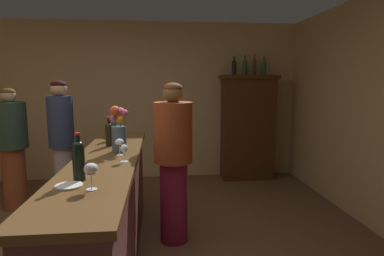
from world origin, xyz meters
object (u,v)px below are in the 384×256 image
Objects in this scene: wine_glass_mid at (124,149)px; wine_glass_front at (91,170)px; wine_glass_spare at (119,143)px; patron_in_navy at (12,145)px; wine_bottle_merlot at (109,133)px; bar_counter at (108,213)px; bartender at (174,157)px; display_bottle_midleft at (245,66)px; display_cabinet at (248,125)px; display_bottle_left at (234,67)px; wine_glass_rear at (113,129)px; wine_bottle_riesling at (79,159)px; display_bottle_midright at (264,67)px; flower_arrangement at (119,130)px; display_bottle_center at (254,66)px; patron_in_grey at (62,139)px; wine_bottle_malbec at (113,129)px; cheese_plate at (69,186)px.

wine_glass_front is at bearing -100.54° from wine_glass_mid.
wine_glass_spare is 2.06m from patron_in_navy.
wine_bottle_merlot is at bearing 29.50° from patron_in_navy.
wine_glass_spare is at bearing 40.04° from bar_counter.
patron_in_navy is 2.26m from bartender.
bar_counter is 8.58× the size of display_bottle_midleft.
display_cabinet is 1.00m from display_bottle_left.
wine_glass_rear reaches higher than bar_counter.
display_cabinet reaches higher than wine_bottle_merlot.
wine_bottle_riesling is 3.88m from display_bottle_midright.
display_cabinet reaches higher than wine_glass_spare.
wine_glass_front is 1.36m from bartender.
display_bottle_center is at bearing 48.98° from flower_arrangement.
wine_bottle_riesling is 0.19× the size of patron_in_grey.
display_bottle_midleft is 2.99m from patron_in_grey.
display_bottle_midleft is at bearing 53.16° from bar_counter.
display_bottle_midright is (0.24, -0.00, 0.97)m from display_cabinet.
wine_bottle_malbec is 2.84m from display_bottle_midright.
display_bottle_midright reaches higher than display_cabinet.
display_bottle_midright is at bearing 79.75° from patron_in_navy.
wine_glass_rear is 2.77m from display_bottle_midright.
wine_glass_spare is 0.10× the size of patron_in_navy.
patron_in_grey is (-2.69, -1.08, 0.02)m from display_cabinet.
wine_bottle_malbec is 0.81m from wine_glass_spare.
bartender is (-1.08, -2.06, -0.99)m from display_bottle_left.
wine_bottle_riesling is at bearing -89.58° from wine_glass_rear.
wine_glass_spare is at bearing -78.99° from wine_glass_rear.
display_bottle_left is at bearing 38.81° from wine_glass_rear.
patron_in_grey is (-0.66, 2.13, -0.07)m from cheese_plate.
bartender is (1.99, -1.06, 0.04)m from patron_in_navy.
patron_in_grey reaches higher than wine_glass_mid.
bar_counter is at bearing -126.84° from display_bottle_midleft.
wine_glass_front is 3.98m from display_bottle_midright.
wine_glass_mid is at bearing -78.11° from wine_glass_rear.
wine_glass_mid is at bearing 79.46° from wine_glass_front.
display_bottle_left is (1.72, 1.93, 0.75)m from wine_bottle_merlot.
display_bottle_midleft is (1.81, 3.28, 0.77)m from wine_glass_front.
wine_glass_spare is 3.15m from display_bottle_center.
display_bottle_midright reaches higher than bar_counter.
display_cabinet is 5.85× the size of display_bottle_midright.
display_bottle_midleft reaches higher than wine_glass_rear.
cheese_plate is (-0.03, -0.13, -0.14)m from wine_bottle_riesling.
cheese_plate is 1.35m from bartender.
display_bottle_center reaches higher than display_cabinet.
display_bottle_midleft is 3.56m from patron_in_navy.
patron_in_grey is (-0.85, 1.13, -0.26)m from flower_arrangement.
display_bottle_midleft is 0.31m from display_bottle_midright.
display_bottle_center is 0.20× the size of patron_in_grey.
flower_arrangement is at bearing 79.35° from cheese_plate.
patron_in_navy is at bearing -162.00° from display_bottle_left.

